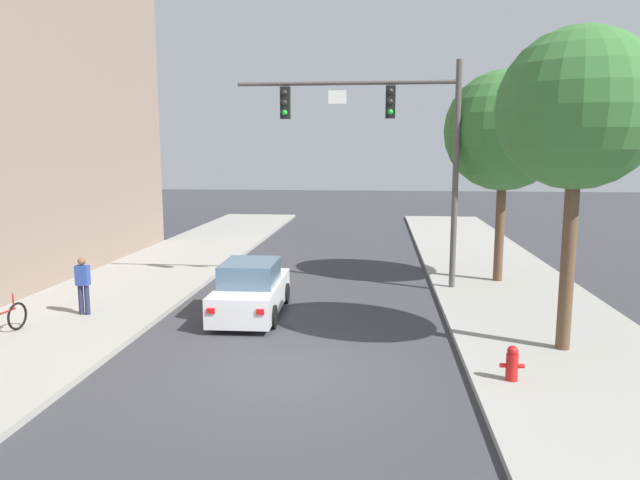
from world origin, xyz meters
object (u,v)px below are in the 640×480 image
Objects in this scene: traffic_signal_mast at (392,131)px; street_tree_nearest at (578,110)px; car_lead_white at (251,290)px; street_tree_second at (504,131)px; fire_hydrant at (512,363)px; bicycle_leaning at (3,321)px; pedestrian_sidewalk_left_walker at (83,283)px.

traffic_signal_mast reaches higher than street_tree_nearest.
street_tree_second is (7.92, 4.73, 4.68)m from car_lead_white.
fire_hydrant is (2.31, -8.18, -4.87)m from traffic_signal_mast.
bicycle_leaning is (-5.63, -3.02, -0.18)m from car_lead_white.
pedestrian_sidewalk_left_walker is 0.23× the size of street_tree_nearest.
traffic_signal_mast is 4.24× the size of bicycle_leaning.
bicycle_leaning is 14.52m from street_tree_nearest.
bicycle_leaning is at bearing 172.28° from fire_hydrant.
car_lead_white is 2.42× the size of bicycle_leaning.
street_tree_nearest is at bearing 1.92° from bicycle_leaning.
traffic_signal_mast is at bearing -162.89° from street_tree_second.
street_tree_second reaches higher than bicycle_leaning.
pedestrian_sidewalk_left_walker reaches higher than bicycle_leaning.
bicycle_leaning is at bearing -145.87° from traffic_signal_mast.
traffic_signal_mast is at bearing 34.13° from bicycle_leaning.
street_tree_nearest reaches higher than pedestrian_sidewalk_left_walker.
street_tree_second reaches higher than street_tree_nearest.
traffic_signal_mast is 9.80m from fire_hydrant.
street_tree_second is at bearing 29.77° from bicycle_leaning.
traffic_signal_mast is 7.26m from street_tree_nearest.
car_lead_white is at bearing 143.83° from fire_hydrant.
street_tree_nearest is at bearing -17.84° from car_lead_white.
bicycle_leaning is 0.24× the size of street_tree_nearest.
traffic_signal_mast is 1.75× the size of car_lead_white.
traffic_signal_mast is 4.06m from street_tree_second.
pedestrian_sidewalk_left_walker is 2.28× the size of fire_hydrant.
traffic_signal_mast is 7.11m from car_lead_white.
bicycle_leaning is at bearing -151.76° from car_lead_white.
traffic_signal_mast is 1.02× the size of street_tree_second.
street_tree_nearest is at bearing -7.28° from pedestrian_sidewalk_left_walker.
car_lead_white reaches higher than fire_hydrant.
street_tree_nearest is (12.56, -1.61, 4.54)m from pedestrian_sidewalk_left_walker.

